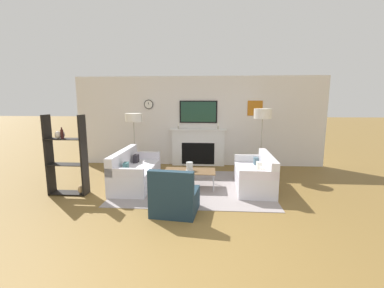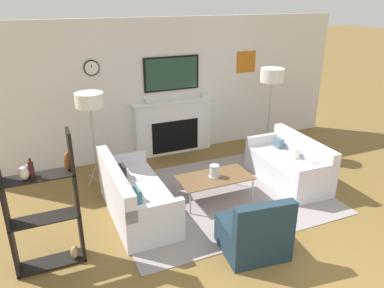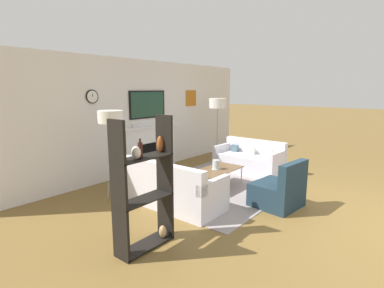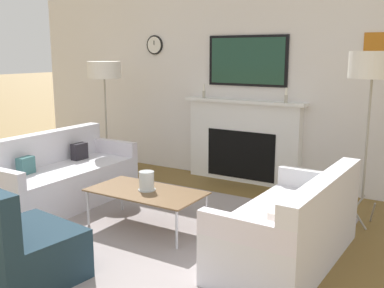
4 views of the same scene
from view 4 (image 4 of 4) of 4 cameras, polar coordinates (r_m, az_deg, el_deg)
name	(u,v)px [view 4 (image 4 of 4)]	position (r m, az deg, el deg)	size (l,w,h in m)	color
fireplace_wall	(247,92)	(6.16, 7.06, 6.54)	(7.57, 0.28, 2.70)	silver
area_rug	(158,227)	(4.66, -4.36, -10.53)	(3.40, 2.67, 0.01)	gray
couch_left	(60,180)	(5.46, -16.41, -4.39)	(0.79, 1.80, 0.83)	silver
couch_right	(291,229)	(3.95, 12.47, -10.52)	(0.83, 1.65, 0.78)	silver
armchair	(18,250)	(3.76, -21.21, -12.45)	(0.85, 0.81, 0.83)	#1E3340
coffee_table	(146,193)	(4.54, -5.86, -6.20)	(1.17, 0.61, 0.39)	brown
hurricane_candle	(147,182)	(4.53, -5.78, -4.82)	(0.18, 0.18, 0.19)	silver
floor_lamp_left	(104,71)	(6.35, -11.10, 9.04)	(0.46, 0.46, 1.64)	#9E998E
floor_lamp_right	(373,67)	(4.75, 21.97, 9.07)	(0.46, 0.46, 1.77)	#9E998E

